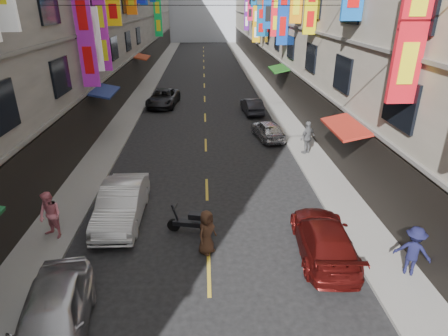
{
  "coord_description": "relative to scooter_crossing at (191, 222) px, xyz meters",
  "views": [
    {
      "loc": [
        -0.03,
        2.25,
        8.1
      ],
      "look_at": [
        0.46,
        11.38,
        4.03
      ],
      "focal_mm": 30.0,
      "sensor_mm": 36.0,
      "label": 1
    }
  ],
  "objects": [
    {
      "name": "pedestrian_lfar",
      "position": [
        -5.05,
        -0.2,
        0.59
      ],
      "size": [
        1.07,
        0.97,
        1.82
      ],
      "primitive_type": "imported",
      "rotation": [
        0.0,
        0.0,
        -0.52
      ],
      "color": "#DC7484",
      "rests_on": "sidewalk_left"
    },
    {
      "name": "car_left_mid",
      "position": [
        -2.77,
        1.05,
        0.3
      ],
      "size": [
        1.61,
        4.54,
        1.49
      ],
      "primitive_type": "imported",
      "rotation": [
        0.0,
        0.0,
        -0.01
      ],
      "color": "silver",
      "rests_on": "ground"
    },
    {
      "name": "sidewalk_left",
      "position": [
        -5.36,
        27.57,
        -0.38
      ],
      "size": [
        2.0,
        90.0,
        0.12
      ],
      "primitive_type": "cube",
      "color": "slate",
      "rests_on": "ground"
    },
    {
      "name": "sidewalk_right",
      "position": [
        6.64,
        27.57,
        -0.38
      ],
      "size": [
        2.0,
        90.0,
        0.12
      ],
      "primitive_type": "cube",
      "color": "slate",
      "rests_on": "ground"
    },
    {
      "name": "scooter_far_right",
      "position": [
        4.46,
        10.15,
        0.0
      ],
      "size": [
        0.6,
        1.79,
        1.14
      ],
      "rotation": [
        0.0,
        0.0,
        3.31
      ],
      "color": "black",
      "rests_on": "ground"
    },
    {
      "name": "pedestrian_rnear",
      "position": [
        7.05,
        -2.86,
        0.53
      ],
      "size": [
        1.23,
        1.04,
        1.7
      ],
      "primitive_type": "imported",
      "rotation": [
        0.0,
        0.0,
        2.61
      ],
      "color": "black",
      "rests_on": "sidewalk_right"
    },
    {
      "name": "car_left_near",
      "position": [
        -3.36,
        -4.88,
        0.3
      ],
      "size": [
        2.39,
        4.58,
        1.49
      ],
      "primitive_type": "imported",
      "rotation": [
        0.0,
        0.0,
        0.15
      ],
      "color": "silver",
      "rests_on": "ground"
    },
    {
      "name": "scooter_crossing",
      "position": [
        0.0,
        0.0,
        0.0
      ],
      "size": [
        1.78,
        0.65,
        1.14
      ],
      "rotation": [
        0.0,
        0.0,
        1.36
      ],
      "color": "black",
      "rests_on": "ground"
    },
    {
      "name": "pedestrian_rfar",
      "position": [
        6.42,
        7.61,
        0.63
      ],
      "size": [
        1.28,
        1.17,
        1.91
      ],
      "primitive_type": "imported",
      "rotation": [
        0.0,
        0.0,
        3.77
      ],
      "color": "#5C5C5F",
      "rests_on": "sidewalk_right"
    },
    {
      "name": "car_right_far",
      "position": [
        4.36,
        16.57,
        0.16
      ],
      "size": [
        1.58,
        3.76,
        1.21
      ],
      "primitive_type": "imported",
      "rotation": [
        0.0,
        0.0,
        3.22
      ],
      "color": "#23242A",
      "rests_on": "ground"
    },
    {
      "name": "car_right_mid",
      "position": [
        4.64,
        10.57,
        0.17
      ],
      "size": [
        1.98,
        3.75,
        1.22
      ],
      "primitive_type": "imported",
      "rotation": [
        0.0,
        0.0,
        3.3
      ],
      "color": "silver",
      "rests_on": "ground"
    },
    {
      "name": "pedestrian_crossing",
      "position": [
        0.59,
        -1.26,
        0.38
      ],
      "size": [
        0.93,
        0.97,
        1.65
      ],
      "primitive_type": "imported",
      "rotation": [
        0.0,
        0.0,
        0.88
      ],
      "color": "#44291B",
      "rests_on": "ground"
    },
    {
      "name": "lane_markings",
      "position": [
        0.64,
        24.57,
        -0.44
      ],
      "size": [
        0.12,
        80.2,
        0.01
      ],
      "color": "gold",
      "rests_on": "ground"
    },
    {
      "name": "car_right_near",
      "position": [
        4.64,
        -1.58,
        0.2
      ],
      "size": [
        2.14,
        4.58,
        1.29
      ],
      "primitive_type": "imported",
      "rotation": [
        0.0,
        0.0,
        3.07
      ],
      "color": "#56100E",
      "rests_on": "ground"
    },
    {
      "name": "street_awnings",
      "position": [
        -0.62,
        11.57,
        2.56
      ],
      "size": [
        13.99,
        35.2,
        0.41
      ],
      "color": "#144C27",
      "rests_on": "ground"
    },
    {
      "name": "car_left_far",
      "position": [
        -2.86,
        19.33,
        0.23
      ],
      "size": [
        2.75,
        5.06,
        1.35
      ],
      "primitive_type": "imported",
      "rotation": [
        0.0,
        0.0,
        -0.11
      ],
      "color": "black",
      "rests_on": "ground"
    }
  ]
}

